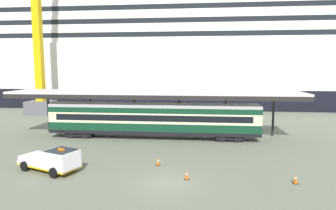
{
  "coord_description": "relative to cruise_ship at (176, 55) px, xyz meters",
  "views": [
    {
      "loc": [
        2.21,
        -20.52,
        8.2
      ],
      "look_at": [
        -0.94,
        9.67,
        4.5
      ],
      "focal_mm": 31.73,
      "sensor_mm": 36.0,
      "label": 1
    }
  ],
  "objects": [
    {
      "name": "ground_plane",
      "position": [
        3.33,
        -51.19,
        -11.43
      ],
      "size": [
        400.0,
        400.0,
        0.0
      ],
      "primitive_type": "plane",
      "color": "slate"
    },
    {
      "name": "cruise_ship",
      "position": [
        0.0,
        0.0,
        0.0
      ],
      "size": [
        170.96,
        26.62,
        34.02
      ],
      "color": "black",
      "rests_on": "ground"
    },
    {
      "name": "platform_canopy",
      "position": [
        0.2,
        -36.93,
        -6.17
      ],
      "size": [
        34.69,
        5.24,
        5.54
      ],
      "color": "silver",
      "rests_on": "ground"
    },
    {
      "name": "train_carriage",
      "position": [
        0.2,
        -37.38,
        -9.12
      ],
      "size": [
        24.66,
        2.81,
        4.11
      ],
      "color": "black",
      "rests_on": "ground"
    },
    {
      "name": "service_truck",
      "position": [
        -5.99,
        -49.76,
        -10.44
      ],
      "size": [
        5.58,
        3.8,
        2.02
      ],
      "color": "white",
      "rests_on": "ground"
    },
    {
      "name": "traffic_cone_near",
      "position": [
        2.13,
        -47.33,
        -11.08
      ],
      "size": [
        0.36,
        0.36,
        0.71
      ],
      "color": "black",
      "rests_on": "ground"
    },
    {
      "name": "traffic_cone_mid",
      "position": [
        4.72,
        -50.37,
        -11.08
      ],
      "size": [
        0.36,
        0.36,
        0.72
      ],
      "color": "black",
      "rests_on": "ground"
    },
    {
      "name": "traffic_cone_far",
      "position": [
        12.54,
        -50.36,
        -11.07
      ],
      "size": [
        0.36,
        0.36,
        0.73
      ],
      "color": "black",
      "rests_on": "ground"
    },
    {
      "name": "dockside_crane",
      "position": [
        -22.45,
        -20.56,
        7.48
      ],
      "size": [
        13.38,
        4.4,
        61.96
      ],
      "color": "#595960",
      "rests_on": "ground"
    }
  ]
}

